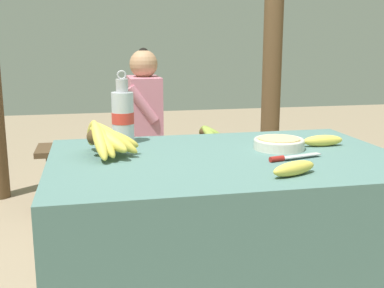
# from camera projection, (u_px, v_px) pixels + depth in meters

# --- Properties ---
(market_counter) EXTENTS (1.28, 0.86, 0.71)m
(market_counter) POSITION_uv_depth(u_px,v_px,m) (225.00, 246.00, 1.84)
(market_counter) COLOR #4C706B
(market_counter) RESTS_ON ground_plane
(banana_bunch_ripe) EXTENTS (0.20, 0.31, 0.15)m
(banana_bunch_ripe) POSITION_uv_depth(u_px,v_px,m) (106.00, 137.00, 1.75)
(banana_bunch_ripe) COLOR #4C381E
(banana_bunch_ripe) RESTS_ON market_counter
(serving_bowl) EXTENTS (0.20, 0.20, 0.04)m
(serving_bowl) POSITION_uv_depth(u_px,v_px,m) (279.00, 143.00, 1.87)
(serving_bowl) COLOR silver
(serving_bowl) RESTS_ON market_counter
(water_bottle) EXTENTS (0.09, 0.09, 0.30)m
(water_bottle) POSITION_uv_depth(u_px,v_px,m) (123.00, 116.00, 1.96)
(water_bottle) COLOR silver
(water_bottle) RESTS_ON market_counter
(loose_banana_front) EXTENTS (0.18, 0.11, 0.05)m
(loose_banana_front) POSITION_uv_depth(u_px,v_px,m) (294.00, 168.00, 1.51)
(loose_banana_front) COLOR #E0C64C
(loose_banana_front) RESTS_ON market_counter
(loose_banana_side) EXTENTS (0.17, 0.05, 0.05)m
(loose_banana_side) POSITION_uv_depth(u_px,v_px,m) (323.00, 141.00, 1.92)
(loose_banana_side) COLOR #E0C64C
(loose_banana_side) RESTS_ON market_counter
(knife) EXTENTS (0.21, 0.07, 0.02)m
(knife) POSITION_uv_depth(u_px,v_px,m) (288.00, 157.00, 1.70)
(knife) COLOR #BCBCC1
(knife) RESTS_ON market_counter
(wooden_bench) EXTENTS (1.43, 0.32, 0.44)m
(wooden_bench) POSITION_uv_depth(u_px,v_px,m) (147.00, 154.00, 3.26)
(wooden_bench) COLOR #4C3823
(wooden_bench) RESTS_ON ground_plane
(seated_vendor) EXTENTS (0.40, 0.39, 1.08)m
(seated_vendor) POSITION_uv_depth(u_px,v_px,m) (137.00, 118.00, 3.16)
(seated_vendor) COLOR #232328
(seated_vendor) RESTS_ON ground_plane
(banana_bunch_green) EXTENTS (0.17, 0.30, 0.12)m
(banana_bunch_green) POSITION_uv_depth(u_px,v_px,m) (208.00, 132.00, 3.32)
(banana_bunch_green) COLOR #4C381E
(banana_bunch_green) RESTS_ON wooden_bench
(support_post_far) EXTENTS (0.15, 0.15, 2.31)m
(support_post_far) POSITION_uv_depth(u_px,v_px,m) (273.00, 36.00, 3.69)
(support_post_far) COLOR brown
(support_post_far) RESTS_ON ground_plane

